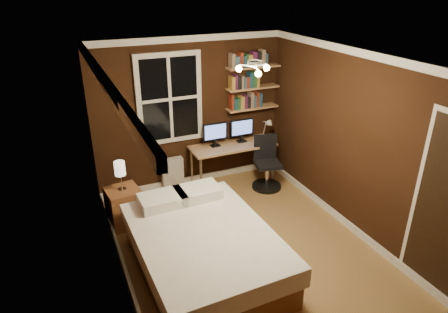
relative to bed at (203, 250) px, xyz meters
name	(u,v)px	position (x,y,z in m)	size (l,w,h in m)	color
floor	(245,248)	(0.67, 0.19, -0.31)	(4.20, 4.20, 0.00)	olive
wall_back	(190,113)	(0.67, 2.29, 0.94)	(3.20, 0.04, 2.50)	black
wall_left	(113,189)	(-0.93, 0.19, 0.94)	(0.04, 4.20, 2.50)	black
wall_right	(353,143)	(2.27, 0.19, 0.94)	(0.04, 4.20, 2.50)	black
ceiling	(251,59)	(0.67, 0.19, 2.19)	(3.20, 4.20, 0.02)	white
window	(170,99)	(0.32, 2.26, 1.24)	(1.06, 0.06, 1.46)	silver
door	(448,215)	(2.26, -1.36, 0.72)	(0.03, 0.82, 2.05)	black
ceiling_fixture	(255,70)	(0.67, 0.09, 2.09)	(0.44, 0.44, 0.18)	beige
bookshelf_lower	(252,108)	(1.75, 2.17, 0.94)	(0.92, 0.22, 0.03)	tan
books_row_lower	(252,100)	(1.75, 2.17, 1.07)	(0.60, 0.16, 0.23)	maroon
bookshelf_middle	(253,88)	(1.75, 2.17, 1.29)	(0.92, 0.22, 0.03)	tan
books_row_middle	(253,80)	(1.75, 2.17, 1.42)	(0.54, 0.16, 0.23)	navy
bookshelf_upper	(253,67)	(1.75, 2.17, 1.64)	(0.92, 0.22, 0.03)	tan
books_row_upper	(254,59)	(1.75, 2.17, 1.77)	(0.60, 0.16, 0.23)	#225129
bed	(203,250)	(0.00, 0.00, 0.00)	(1.59, 2.16, 0.72)	brown
nightstand	(124,207)	(-0.68, 1.41, -0.03)	(0.45, 0.45, 0.56)	brown
bedside_lamp	(121,176)	(-0.68, 1.41, 0.47)	(0.15, 0.15, 0.43)	beige
radiator	(173,173)	(0.28, 2.19, -0.04)	(0.36, 0.13, 0.54)	beige
desk	(233,148)	(1.31, 2.00, 0.33)	(1.47, 0.55, 0.70)	tan
monitor_left	(215,135)	(1.01, 2.07, 0.59)	(0.42, 0.12, 0.41)	black
monitor_right	(242,131)	(1.51, 2.07, 0.59)	(0.42, 0.12, 0.41)	black
desk_lamp	(266,130)	(1.90, 1.90, 0.61)	(0.14, 0.32, 0.44)	silver
office_chair	(267,169)	(1.75, 1.59, 0.03)	(0.50, 0.50, 0.90)	black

